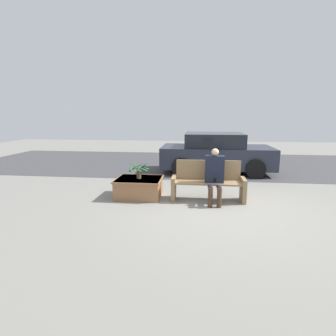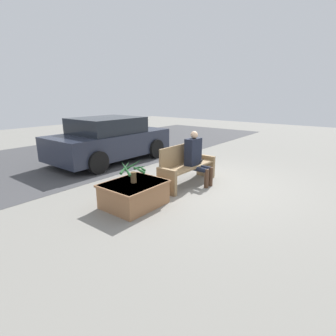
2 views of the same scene
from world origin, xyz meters
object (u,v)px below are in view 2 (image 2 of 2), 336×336
(bench, at_px, (186,166))
(parked_car, at_px, (110,140))
(potted_plant, at_px, (134,170))
(person_seated, at_px, (196,156))
(planter_box, at_px, (134,193))

(bench, bearing_deg, parked_car, 83.36)
(parked_car, bearing_deg, potted_plant, -122.90)
(person_seated, bearing_deg, potted_plant, 173.23)
(bench, bearing_deg, person_seated, -52.77)
(person_seated, height_order, parked_car, parked_car)
(person_seated, distance_m, planter_box, 1.89)
(parked_car, bearing_deg, planter_box, -123.04)
(planter_box, xyz_separation_m, potted_plant, (0.01, 0.00, 0.46))
(bench, bearing_deg, planter_box, 178.78)
(planter_box, bearing_deg, bench, -1.22)
(person_seated, distance_m, parked_car, 3.40)
(bench, distance_m, person_seated, 0.34)
(bench, xyz_separation_m, parked_car, (0.37, 3.21, 0.25))
(bench, relative_size, potted_plant, 3.43)
(potted_plant, bearing_deg, parked_car, 57.10)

